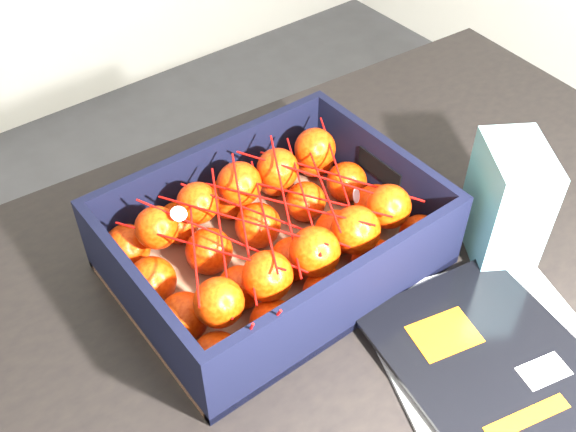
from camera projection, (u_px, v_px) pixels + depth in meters
table at (346, 334)px, 0.92m from camera, size 1.25×0.88×0.75m
magazine_stack at (500, 370)px, 0.76m from camera, size 0.33×0.34×0.02m
produce_crate at (274, 245)px, 0.86m from camera, size 0.38×0.29×0.11m
clementine_heap at (275, 235)px, 0.84m from camera, size 0.37×0.27×0.10m
mesh_net at (272, 213)px, 0.80m from camera, size 0.32×0.26×0.09m
retail_carton at (506, 203)px, 0.85m from camera, size 0.12×0.13×0.16m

